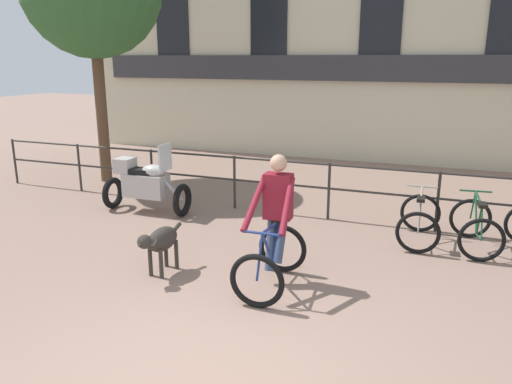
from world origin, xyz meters
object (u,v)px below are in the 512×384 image
Objects in this scene: dog at (160,241)px; cyclist_with_bike at (274,229)px; parked_motorcycle at (145,184)px; parked_bicycle_near_lamp at (419,221)px; parked_bicycle_mid_left at (476,227)px.

cyclist_with_bike is at bearing 14.83° from dog.
cyclist_with_bike is at bearing -123.58° from parked_motorcycle.
parked_bicycle_near_lamp is 0.96× the size of parked_bicycle_mid_left.
dog is (-1.54, -0.26, -0.28)m from cyclist_with_bike.
parked_motorcycle is 1.41× the size of parked_bicycle_mid_left.
parked_motorcycle reaches higher than dog.
cyclist_with_bike is 2.86m from parked_bicycle_near_lamp.
parked_bicycle_mid_left is (5.82, 0.19, -0.20)m from parked_motorcycle.
dog is 0.57× the size of parked_motorcycle.
parked_bicycle_near_lamp is (4.99, 0.19, -0.20)m from parked_motorcycle.
parked_bicycle_near_lamp is (3.21, 2.55, -0.12)m from dog.
dog is at bearing 37.00° from parked_bicycle_near_lamp.
parked_bicycle_mid_left is at bearing 40.24° from cyclist_with_bike.
cyclist_with_bike reaches higher than parked_motorcycle.
cyclist_with_bike is at bearing 35.90° from parked_bicycle_mid_left.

